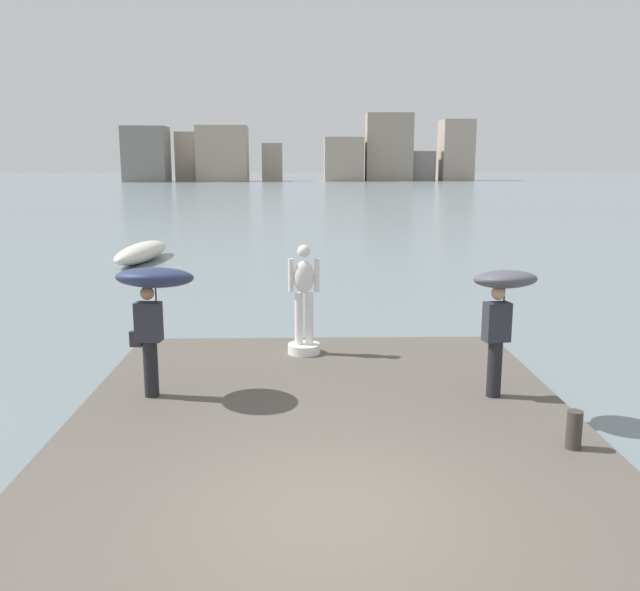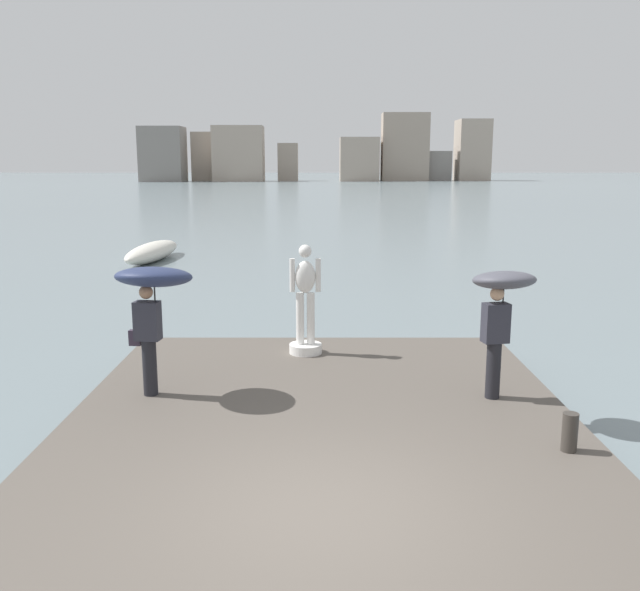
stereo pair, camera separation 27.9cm
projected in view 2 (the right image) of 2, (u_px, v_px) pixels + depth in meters
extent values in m
plane|color=slate|center=(319.00, 220.00, 46.38)|extent=(400.00, 400.00, 0.00)
cube|color=#564F47|center=(320.00, 448.00, 9.09)|extent=(7.25, 10.05, 0.40)
cylinder|color=white|center=(304.00, 348.00, 12.85)|extent=(0.61, 0.61, 0.18)
cylinder|color=white|center=(299.00, 319.00, 12.73)|extent=(0.15, 0.15, 0.98)
cylinder|color=white|center=(310.00, 319.00, 12.73)|extent=(0.15, 0.15, 0.98)
ellipsoid|color=white|center=(304.00, 277.00, 12.58)|extent=(0.38, 0.26, 0.60)
sphere|color=white|center=(304.00, 251.00, 12.49)|extent=(0.24, 0.24, 0.24)
cylinder|color=white|center=(291.00, 275.00, 12.57)|extent=(0.10, 0.10, 0.62)
cylinder|color=white|center=(317.00, 275.00, 12.57)|extent=(0.10, 0.10, 0.62)
cylinder|color=black|center=(149.00, 367.00, 10.48)|extent=(0.22, 0.22, 0.88)
cube|color=#2D2D38|center=(146.00, 321.00, 10.34)|extent=(0.41, 0.29, 0.60)
sphere|color=#A87A5B|center=(145.00, 292.00, 10.25)|extent=(0.21, 0.21, 0.21)
cylinder|color=#262626|center=(154.00, 300.00, 10.30)|extent=(0.02, 0.02, 0.55)
ellipsoid|color=navy|center=(153.00, 277.00, 10.23)|extent=(1.30, 1.33, 0.47)
cube|color=#332838|center=(134.00, 338.00, 10.44)|extent=(0.19, 0.12, 0.24)
cylinder|color=black|center=(492.00, 370.00, 10.35)|extent=(0.22, 0.22, 0.88)
cube|color=#2D2D38|center=(494.00, 323.00, 10.21)|extent=(0.42, 0.31, 0.60)
sphere|color=tan|center=(496.00, 294.00, 10.12)|extent=(0.21, 0.21, 0.21)
cylinder|color=#262626|center=(502.00, 302.00, 10.21)|extent=(0.02, 0.02, 0.53)
ellipsoid|color=#4C4C56|center=(503.00, 280.00, 10.15)|extent=(1.10, 1.12, 0.39)
cylinder|color=#38332D|center=(569.00, 432.00, 8.47)|extent=(0.20, 0.20, 0.50)
ellipsoid|color=silver|center=(151.00, 252.00, 27.46)|extent=(1.69, 5.31, 0.74)
cube|color=gray|center=(162.00, 154.00, 134.52)|extent=(8.37, 7.19, 10.68)
cube|color=gray|center=(212.00, 157.00, 138.79)|extent=(8.40, 4.35, 9.79)
cube|color=#A89989|center=(237.00, 154.00, 136.00)|extent=(9.98, 6.52, 10.89)
cube|color=gray|center=(287.00, 162.00, 139.21)|extent=(4.03, 4.09, 7.59)
cube|color=#A89989|center=(358.00, 159.00, 138.17)|extent=(7.80, 7.33, 8.71)
cube|color=gray|center=(404.00, 147.00, 138.88)|extent=(9.45, 5.06, 13.59)
cube|color=gray|center=(425.00, 166.00, 141.33)|extent=(9.70, 4.98, 6.03)
cube|color=#A89989|center=(471.00, 150.00, 141.10)|extent=(6.43, 7.57, 12.40)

